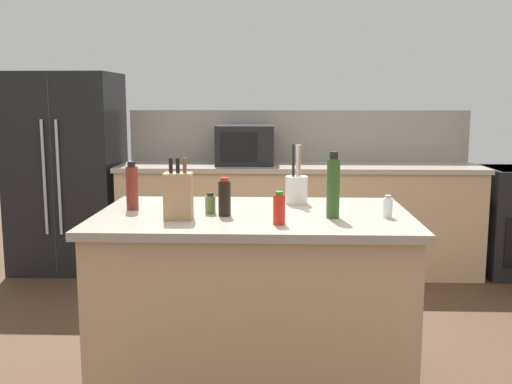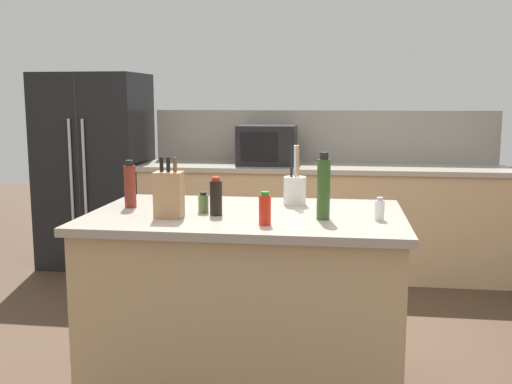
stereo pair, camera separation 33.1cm
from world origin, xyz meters
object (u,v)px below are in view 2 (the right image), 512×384
object	(u,v)px
vinegar_bottle	(130,185)
salt_shaker	(380,210)
refrigerator	(96,170)
olive_oil_bottle	(324,188)
microwave	(267,145)
utensil_crock	(295,189)
spice_jar_oregano	(203,203)
soy_sauce_bottle	(216,197)
hot_sauce_bottle	(265,209)
knife_block	(169,194)

from	to	relation	value
vinegar_bottle	salt_shaker	size ratio (longest dim) A/B	2.28
refrigerator	olive_oil_bottle	size ratio (longest dim) A/B	5.45
refrigerator	microwave	world-z (taller)	refrigerator
vinegar_bottle	olive_oil_bottle	distance (m)	1.02
utensil_crock	spice_jar_oregano	xyz separation A→B (m)	(-0.43, -0.30, -0.03)
soy_sauce_bottle	vinegar_bottle	xyz separation A→B (m)	(-0.49, 0.14, 0.03)
salt_shaker	hot_sauce_bottle	bearing A→B (deg)	-161.18
utensil_crock	microwave	bearing A→B (deg)	101.27
microwave	utensil_crock	size ratio (longest dim) A/B	1.53
vinegar_bottle	spice_jar_oregano	world-z (taller)	vinegar_bottle
knife_block	salt_shaker	size ratio (longest dim) A/B	2.67
salt_shaker	microwave	bearing A→B (deg)	109.39
refrigerator	utensil_crock	size ratio (longest dim) A/B	5.38
refrigerator	olive_oil_bottle	distance (m)	3.18
spice_jar_oregano	vinegar_bottle	bearing A→B (deg)	167.54
salt_shaker	olive_oil_bottle	distance (m)	0.28
knife_block	microwave	bearing A→B (deg)	83.75
knife_block	soy_sauce_bottle	size ratio (longest dim) A/B	1.55
utensil_crock	knife_block	bearing A→B (deg)	-141.96
microwave	salt_shaker	xyz separation A→B (m)	(0.81, -2.30, -0.12)
vinegar_bottle	spice_jar_oregano	size ratio (longest dim) A/B	2.38
refrigerator	salt_shaker	distance (m)	3.35
refrigerator	utensil_crock	world-z (taller)	refrigerator
salt_shaker	knife_block	bearing A→B (deg)	-175.57
salt_shaker	spice_jar_oregano	xyz separation A→B (m)	(-0.86, 0.07, -0.00)
olive_oil_bottle	soy_sauce_bottle	bearing A→B (deg)	176.97
refrigerator	microwave	size ratio (longest dim) A/B	3.52
soy_sauce_bottle	olive_oil_bottle	bearing A→B (deg)	-3.03
salt_shaker	utensil_crock	bearing A→B (deg)	139.20
spice_jar_oregano	knife_block	bearing A→B (deg)	-132.36
salt_shaker	olive_oil_bottle	bearing A→B (deg)	-177.28
olive_oil_bottle	knife_block	bearing A→B (deg)	-174.96
salt_shaker	hot_sauce_bottle	distance (m)	0.55
microwave	soy_sauce_bottle	world-z (taller)	microwave
knife_block	utensil_crock	distance (m)	0.72
refrigerator	vinegar_bottle	xyz separation A→B (m)	(1.12, -2.19, 0.19)
olive_oil_bottle	utensil_crock	bearing A→B (deg)	113.25
utensil_crock	soy_sauce_bottle	xyz separation A→B (m)	(-0.36, -0.35, 0.01)
soy_sauce_bottle	spice_jar_oregano	size ratio (longest dim) A/B	1.80
olive_oil_bottle	hot_sauce_bottle	xyz separation A→B (m)	(-0.26, -0.16, -0.08)
salt_shaker	refrigerator	bearing A→B (deg)	135.41
utensil_crock	hot_sauce_bottle	size ratio (longest dim) A/B	2.11
microwave	refrigerator	bearing A→B (deg)	178.13
knife_block	soy_sauce_bottle	distance (m)	0.23
refrigerator	salt_shaker	bearing A→B (deg)	-44.59
olive_oil_bottle	refrigerator	bearing A→B (deg)	131.94
microwave	hot_sauce_bottle	bearing A→B (deg)	-83.27
soy_sauce_bottle	refrigerator	bearing A→B (deg)	124.47
soy_sauce_bottle	hot_sauce_bottle	world-z (taller)	soy_sauce_bottle
knife_block	hot_sauce_bottle	distance (m)	0.48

